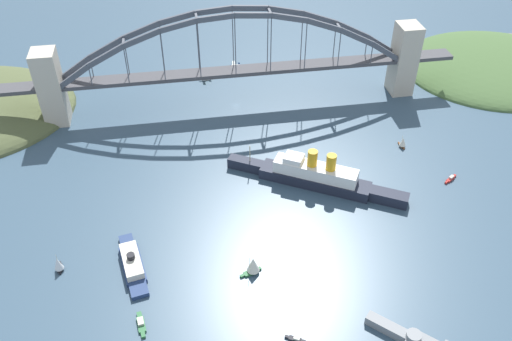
% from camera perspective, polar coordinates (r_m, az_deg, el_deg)
% --- Properties ---
extents(ground_plane, '(1400.00, 1400.00, 0.00)m').
position_cam_1_polar(ground_plane, '(352.31, -2.15, 6.92)').
color(ground_plane, '#385166').
extents(harbor_arch_bridge, '(283.17, 16.20, 64.59)m').
position_cam_1_polar(harbor_arch_bridge, '(339.29, -2.25, 10.67)').
color(harbor_arch_bridge, beige).
rests_on(harbor_arch_bridge, ground).
extents(headland_west_shore, '(134.58, 121.07, 18.72)m').
position_cam_1_polar(headland_west_shore, '(433.99, 24.06, 9.98)').
color(headland_west_shore, '#476638').
rests_on(headland_west_shore, ground).
extents(ocean_liner, '(88.30, 55.06, 21.46)m').
position_cam_1_polar(ocean_liner, '(285.18, 6.34, -0.57)').
color(ocean_liner, '#1E2333').
rests_on(ocean_liner, ground).
extents(harbor_ferry_steamer, '(13.99, 38.82, 7.98)m').
position_cam_1_polar(harbor_ferry_steamer, '(250.60, -12.95, -9.55)').
color(harbor_ferry_steamer, navy).
rests_on(harbor_ferry_steamer, ground).
extents(seaplane_taxiing_near_bridge, '(8.52, 9.98, 4.88)m').
position_cam_1_polar(seaplane_taxiing_near_bridge, '(381.85, -5.39, 9.83)').
color(seaplane_taxiing_near_bridge, '#B7B7B2').
rests_on(seaplane_taxiing_near_bridge, ground).
extents(seaplane_second_in_formation, '(7.32, 11.57, 4.71)m').
position_cam_1_polar(seaplane_second_in_formation, '(394.68, -2.28, 10.97)').
color(seaplane_second_in_formation, '#B7B7B2').
rests_on(seaplane_second_in_formation, ground).
extents(small_boat_0, '(4.33, 6.90, 7.15)m').
position_cam_1_polar(small_boat_0, '(323.35, 15.27, 2.90)').
color(small_boat_0, brown).
rests_on(small_boat_0, ground).
extents(small_boat_1, '(4.48, 7.44, 8.75)m').
position_cam_1_polar(small_boat_1, '(257.47, -20.20, -9.26)').
color(small_boat_1, black).
rests_on(small_boat_1, ground).
extents(small_boat_3, '(8.85, 6.43, 2.25)m').
position_cam_1_polar(small_boat_3, '(308.17, 19.90, -0.82)').
color(small_boat_3, '#B2231E').
rests_on(small_boat_3, ground).
extents(small_boat_4, '(7.94, 5.06, 2.07)m').
position_cam_1_polar(small_boat_4, '(223.10, 4.21, -17.37)').
color(small_boat_4, black).
rests_on(small_boat_4, ground).
extents(small_boat_5, '(4.12, 12.74, 2.22)m').
position_cam_1_polar(small_boat_5, '(231.24, -12.06, -15.58)').
color(small_boat_5, '#2D6B3D').
rests_on(small_boat_5, ground).
extents(small_boat_6, '(10.23, 7.30, 10.27)m').
position_cam_1_polar(small_boat_6, '(240.62, -0.33, -9.97)').
color(small_boat_6, '#2D6B3D').
rests_on(small_boat_6, ground).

